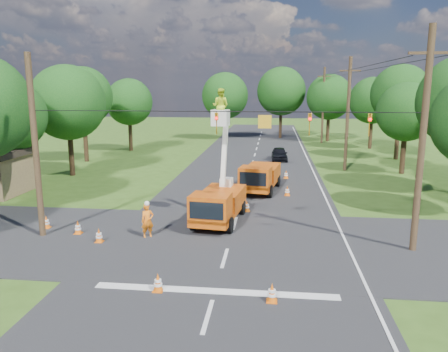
# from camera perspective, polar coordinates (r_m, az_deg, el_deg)

# --- Properties ---
(ground) EXTENTS (140.00, 140.00, 0.00)m
(ground) POSITION_cam_1_polar(r_m,az_deg,el_deg) (38.65, 3.39, 0.49)
(ground) COLOR #325118
(ground) RESTS_ON ground
(road_main) EXTENTS (12.00, 100.00, 0.06)m
(road_main) POSITION_cam_1_polar(r_m,az_deg,el_deg) (38.65, 3.39, 0.49)
(road_main) COLOR black
(road_main) RESTS_ON ground
(road_cross) EXTENTS (56.00, 10.00, 0.07)m
(road_cross) POSITION_cam_1_polar(r_m,az_deg,el_deg) (21.31, 0.70, -8.75)
(road_cross) COLOR black
(road_cross) RESTS_ON ground
(stop_bar) EXTENTS (9.00, 0.45, 0.02)m
(stop_bar) POSITION_cam_1_polar(r_m,az_deg,el_deg) (16.56, -1.18, -14.95)
(stop_bar) COLOR silver
(stop_bar) RESTS_ON ground
(edge_line) EXTENTS (0.12, 90.00, 0.02)m
(edge_line) POSITION_cam_1_polar(r_m,az_deg,el_deg) (38.77, 11.68, 0.30)
(edge_line) COLOR silver
(edge_line) RESTS_ON ground
(bucket_truck) EXTENTS (2.68, 5.66, 7.34)m
(bucket_truck) POSITION_cam_1_polar(r_m,az_deg,el_deg) (23.93, -0.68, -2.38)
(bucket_truck) COLOR #CC650E
(bucket_truck) RESTS_ON ground
(second_truck) EXTENTS (2.93, 5.89, 2.11)m
(second_truck) POSITION_cam_1_polar(r_m,az_deg,el_deg) (31.31, 4.72, -0.10)
(second_truck) COLOR #CC650E
(second_truck) RESTS_ON ground
(ground_worker) EXTENTS (0.76, 0.69, 1.74)m
(ground_worker) POSITION_cam_1_polar(r_m,az_deg,el_deg) (22.12, -9.96, -5.78)
(ground_worker) COLOR orange
(ground_worker) RESTS_ON ground
(distant_car) EXTENTS (1.68, 3.93, 1.32)m
(distant_car) POSITION_cam_1_polar(r_m,az_deg,el_deg) (45.29, 7.25, 2.89)
(distant_car) COLOR black
(distant_car) RESTS_ON ground
(traffic_cone_0) EXTENTS (0.38, 0.38, 0.71)m
(traffic_cone_0) POSITION_cam_1_polar(r_m,az_deg,el_deg) (16.62, -8.62, -13.61)
(traffic_cone_0) COLOR #DA5C0B
(traffic_cone_0) RESTS_ON ground
(traffic_cone_1) EXTENTS (0.38, 0.38, 0.71)m
(traffic_cone_1) POSITION_cam_1_polar(r_m,az_deg,el_deg) (15.81, 6.28, -14.93)
(traffic_cone_1) COLOR #DA5C0B
(traffic_cone_1) RESTS_ON ground
(traffic_cone_2) EXTENTS (0.38, 0.38, 0.71)m
(traffic_cone_2) POSITION_cam_1_polar(r_m,az_deg,el_deg) (26.39, 2.98, -3.93)
(traffic_cone_2) COLOR #DA5C0B
(traffic_cone_2) RESTS_ON ground
(traffic_cone_3) EXTENTS (0.38, 0.38, 0.71)m
(traffic_cone_3) POSITION_cam_1_polar(r_m,az_deg,el_deg) (30.47, 8.26, -1.93)
(traffic_cone_3) COLOR #DA5C0B
(traffic_cone_3) RESTS_ON ground
(traffic_cone_4) EXTENTS (0.38, 0.38, 0.71)m
(traffic_cone_4) POSITION_cam_1_polar(r_m,az_deg,el_deg) (22.09, -16.02, -7.48)
(traffic_cone_4) COLOR #DA5C0B
(traffic_cone_4) RESTS_ON ground
(traffic_cone_5) EXTENTS (0.38, 0.38, 0.71)m
(traffic_cone_5) POSITION_cam_1_polar(r_m,az_deg,el_deg) (23.63, -18.54, -6.39)
(traffic_cone_5) COLOR #DA5C0B
(traffic_cone_5) RESTS_ON ground
(traffic_cone_6) EXTENTS (0.38, 0.38, 0.71)m
(traffic_cone_6) POSITION_cam_1_polar(r_m,az_deg,el_deg) (25.13, -22.19, -5.59)
(traffic_cone_6) COLOR #DA5C0B
(traffic_cone_6) RESTS_ON ground
(traffic_cone_7) EXTENTS (0.38, 0.38, 0.71)m
(traffic_cone_7) POSITION_cam_1_polar(r_m,az_deg,el_deg) (36.17, 8.10, 0.20)
(traffic_cone_7) COLOR #DA5C0B
(traffic_cone_7) RESTS_ON ground
(traffic_cone_8) EXTENTS (0.38, 0.38, 0.71)m
(traffic_cone_8) POSITION_cam_1_polar(r_m,az_deg,el_deg) (29.68, 0.57, -2.17)
(traffic_cone_8) COLOR #DA5C0B
(traffic_cone_8) RESTS_ON ground
(pole_right_near) EXTENTS (1.80, 0.30, 10.00)m
(pole_right_near) POSITION_cam_1_polar(r_m,az_deg,el_deg) (21.05, 24.49, 4.28)
(pole_right_near) COLOR #4C3823
(pole_right_near) RESTS_ON ground
(pole_right_mid) EXTENTS (1.80, 0.30, 10.00)m
(pole_right_mid) POSITION_cam_1_polar(r_m,az_deg,el_deg) (40.48, 15.86, 7.86)
(pole_right_mid) COLOR #4C3823
(pole_right_mid) RESTS_ON ground
(pole_right_far) EXTENTS (1.80, 0.30, 10.00)m
(pole_right_far) POSITION_cam_1_polar(r_m,az_deg,el_deg) (60.28, 12.83, 9.07)
(pole_right_far) COLOR #4C3823
(pole_right_far) RESTS_ON ground
(pole_left) EXTENTS (0.30, 0.30, 9.00)m
(pole_left) POSITION_cam_1_polar(r_m,az_deg,el_deg) (23.16, -23.41, 3.42)
(pole_left) COLOR #4C3823
(pole_left) RESTS_ON ground
(signal_span) EXTENTS (18.00, 0.29, 1.07)m
(signal_span) POSITION_cam_1_polar(r_m,az_deg,el_deg) (19.94, 7.16, 7.11)
(signal_span) COLOR black
(signal_span) RESTS_ON ground
(tree_left_c) EXTENTS (5.20, 5.20, 8.06)m
(tree_left_c) POSITION_cam_1_polar(r_m,az_deg,el_deg) (34.36, -26.33, 7.09)
(tree_left_c) COLOR #382616
(tree_left_c) RESTS_ON ground
(tree_left_d) EXTENTS (6.20, 6.20, 9.24)m
(tree_left_d) POSITION_cam_1_polar(r_m,az_deg,el_deg) (38.83, -19.74, 9.00)
(tree_left_d) COLOR #382616
(tree_left_d) RESTS_ON ground
(tree_left_e) EXTENTS (5.80, 5.80, 9.41)m
(tree_left_e) POSITION_cam_1_polar(r_m,az_deg,el_deg) (45.92, -17.96, 9.85)
(tree_left_e) COLOR #382616
(tree_left_e) RESTS_ON ground
(tree_left_f) EXTENTS (5.40, 5.40, 8.40)m
(tree_left_f) POSITION_cam_1_polar(r_m,az_deg,el_deg) (52.67, -12.29, 9.41)
(tree_left_f) COLOR #382616
(tree_left_f) RESTS_ON ground
(tree_right_c) EXTENTS (5.00, 5.00, 7.83)m
(tree_right_c) POSITION_cam_1_polar(r_m,az_deg,el_deg) (40.52, 22.73, 7.71)
(tree_right_c) COLOR #382616
(tree_right_c) RESTS_ON ground
(tree_right_d) EXTENTS (6.00, 6.00, 9.70)m
(tree_right_d) POSITION_cam_1_polar(r_m,az_deg,el_deg) (48.61, 22.09, 9.86)
(tree_right_d) COLOR #382616
(tree_right_d) RESTS_ON ground
(tree_right_e) EXTENTS (5.60, 5.60, 8.63)m
(tree_right_e) POSITION_cam_1_polar(r_m,az_deg,el_deg) (56.17, 18.86, 9.31)
(tree_right_e) COLOR #382616
(tree_right_e) RESTS_ON ground
(tree_far_a) EXTENTS (6.60, 6.60, 9.50)m
(tree_far_a) POSITION_cam_1_polar(r_m,az_deg,el_deg) (63.29, 0.13, 10.43)
(tree_far_a) COLOR #382616
(tree_far_a) RESTS_ON ground
(tree_far_b) EXTENTS (7.00, 7.00, 10.32)m
(tree_far_b) POSITION_cam_1_polar(r_m,az_deg,el_deg) (64.90, 7.50, 10.91)
(tree_far_b) COLOR #382616
(tree_far_b) RESTS_ON ground
(tree_far_c) EXTENTS (6.20, 6.20, 9.18)m
(tree_far_c) POSITION_cam_1_polar(r_m,az_deg,el_deg) (62.36, 13.59, 9.99)
(tree_far_c) COLOR #382616
(tree_far_c) RESTS_ON ground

